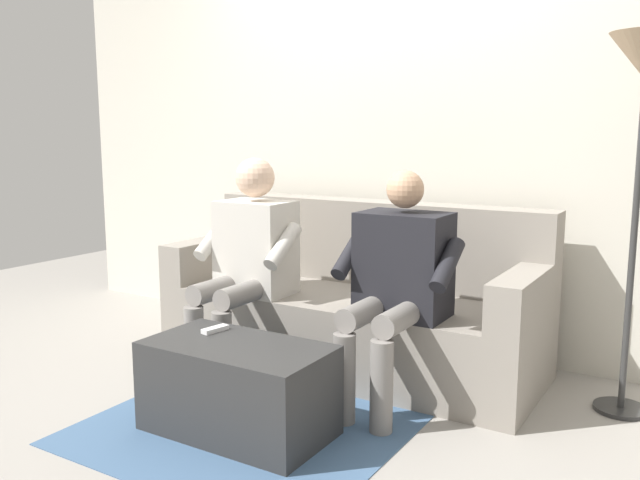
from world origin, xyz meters
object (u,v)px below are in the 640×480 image
Objects in this scene: person_left_seated at (398,276)px; remote_white at (215,329)px; person_right_seated at (249,253)px; coffee_table at (238,388)px; couch at (354,307)px.

person_left_seated reaches higher than remote_white.
person_left_seated is 0.96× the size of person_right_seated.
coffee_table is 0.69× the size of person_right_seated.
coffee_table is 0.30m from remote_white.
coffee_table is 0.88m from person_left_seated.
person_left_seated reaches higher than coffee_table.
couch is 1.87× the size of person_left_seated.
person_right_seated is at bearing 33.89° from remote_white.
person_left_seated reaches higher than couch.
remote_white is (0.63, 0.56, -0.21)m from person_left_seated.
couch is at bearing -0.77° from remote_white.
couch is 1.04m from coffee_table.
coffee_table is at bearing -103.76° from remote_white.
person_right_seated is 8.88× the size of remote_white.
person_right_seated is (0.43, -0.65, 0.44)m from coffee_table.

